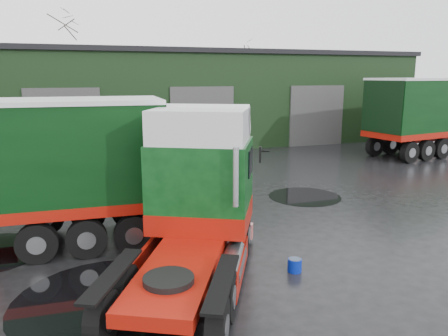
# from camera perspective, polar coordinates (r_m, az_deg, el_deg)

# --- Properties ---
(ground) EXTENTS (100.00, 100.00, 0.00)m
(ground) POSITION_cam_1_polar(r_m,az_deg,el_deg) (13.85, 5.91, -7.79)
(ground) COLOR black
(warehouse) EXTENTS (32.40, 12.40, 6.30)m
(warehouse) POSITION_cam_1_polar(r_m,az_deg,el_deg) (32.70, -5.90, 9.31)
(warehouse) COLOR black
(warehouse) RESTS_ON ground
(hero_tractor) EXTENTS (5.31, 6.87, 3.94)m
(hero_tractor) POSITION_cam_1_polar(r_m,az_deg,el_deg) (9.44, -4.96, -4.73)
(hero_tractor) COLOR #0B3B14
(hero_tractor) RESTS_ON ground
(wash_bucket) EXTENTS (0.38, 0.38, 0.32)m
(wash_bucket) POSITION_cam_1_polar(r_m,az_deg,el_deg) (10.99, 9.21, -12.43)
(wash_bucket) COLOR #061C92
(wash_bucket) RESTS_ON ground
(tree_back_a) EXTENTS (4.40, 4.40, 9.50)m
(tree_back_a) POSITION_cam_1_polar(r_m,az_deg,el_deg) (41.76, -20.26, 11.42)
(tree_back_a) COLOR black
(tree_back_a) RESTS_ON ground
(tree_back_b) EXTENTS (4.40, 4.40, 7.50)m
(tree_back_b) POSITION_cam_1_polar(r_m,az_deg,el_deg) (44.60, 1.21, 10.85)
(tree_back_b) COLOR black
(tree_back_b) RESTS_ON ground
(puddle_0) EXTENTS (4.14, 4.14, 0.01)m
(puddle_0) POSITION_cam_1_polar(r_m,az_deg,el_deg) (9.99, -14.58, -16.31)
(puddle_0) COLOR black
(puddle_0) RESTS_ON ground
(puddle_1) EXTENTS (2.83, 2.83, 0.01)m
(puddle_1) POSITION_cam_1_polar(r_m,az_deg,el_deg) (17.49, 10.49, -3.68)
(puddle_1) COLOR black
(puddle_1) RESTS_ON ground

